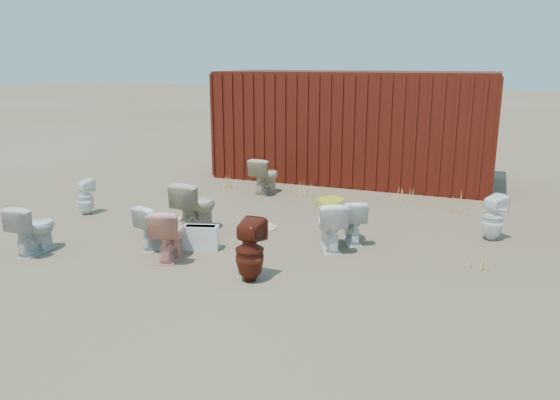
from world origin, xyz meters
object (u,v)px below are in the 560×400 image
at_px(toilet_front_a, 33,228).
at_px(toilet_front_c, 158,226).
at_px(toilet_back_beige_left, 196,206).
at_px(toilet_front_pink, 169,234).
at_px(toilet_front_maroon, 250,251).
at_px(toilet_back_yellowlid, 330,225).
at_px(loose_tank, 201,238).
at_px(toilet_back_beige_right, 265,176).
at_px(toilet_back_a, 85,197).
at_px(toilet_back_e, 493,217).
at_px(toilet_front_e, 352,220).
at_px(shipping_container, 355,126).

xyz_separation_m(toilet_front_a, toilet_front_c, (1.50, 0.82, -0.03)).
bearing_deg(toilet_back_beige_left, toilet_front_pink, 108.52).
xyz_separation_m(toilet_front_c, toilet_front_maroon, (1.73, -0.62, 0.06)).
xyz_separation_m(toilet_front_pink, toilet_front_c, (-0.40, 0.32, -0.03)).
bearing_deg(toilet_front_c, toilet_front_maroon, 176.88).
bearing_deg(toilet_back_yellowlid, loose_tank, -4.40).
xyz_separation_m(toilet_front_a, toilet_back_beige_right, (1.61, 4.46, 0.01)).
bearing_deg(toilet_back_a, toilet_back_beige_right, -121.28).
distance_m(toilet_front_c, toilet_back_e, 4.95).
bearing_deg(toilet_back_a, loose_tank, 173.26).
relative_size(toilet_front_maroon, loose_tank, 1.56).
distance_m(toilet_front_e, toilet_back_beige_right, 3.34).
bearing_deg(toilet_front_e, toilet_back_beige_right, -69.01).
bearing_deg(toilet_front_c, toilet_back_beige_right, -75.03).
distance_m(toilet_front_pink, toilet_back_a, 2.95).
relative_size(shipping_container, loose_tank, 12.00).
bearing_deg(toilet_front_e, toilet_front_a, 3.12).
relative_size(toilet_front_e, toilet_back_yellowlid, 0.92).
bearing_deg(toilet_back_a, toilet_back_yellowlid, -171.60).
bearing_deg(toilet_front_pink, toilet_back_a, -43.20).
bearing_deg(toilet_back_beige_left, toilet_front_c, 87.74).
xyz_separation_m(toilet_back_beige_left, toilet_back_yellowlid, (2.19, -0.00, -0.06)).
xyz_separation_m(toilet_front_a, toilet_back_a, (-0.72, 1.86, -0.04)).
distance_m(toilet_front_a, toilet_back_a, 2.00).
bearing_deg(toilet_front_pink, toilet_front_maroon, 151.70).
xyz_separation_m(toilet_front_e, toilet_back_beige_left, (-2.39, -0.44, 0.09)).
xyz_separation_m(toilet_front_pink, toilet_back_e, (4.05, 2.49, -0.01)).
bearing_deg(toilet_back_e, toilet_front_pink, 70.86).
bearing_deg(loose_tank, shipping_container, 64.81).
height_order(toilet_front_pink, toilet_back_yellowlid, toilet_front_pink).
relative_size(toilet_front_maroon, toilet_front_e, 1.19).
height_order(toilet_front_c, toilet_back_beige_left, toilet_back_beige_left).
xyz_separation_m(toilet_back_beige_right, toilet_back_e, (4.34, -1.47, -0.02)).
bearing_deg(toilet_front_maroon, toilet_back_yellowlid, -108.55).
distance_m(toilet_front_c, toilet_back_beige_right, 3.64).
relative_size(toilet_back_a, toilet_back_e, 0.90).
height_order(toilet_front_e, toilet_back_beige_right, toilet_back_beige_right).
bearing_deg(toilet_front_pink, toilet_front_e, -157.83).
xyz_separation_m(toilet_front_maroon, toilet_front_e, (0.78, 1.93, -0.06)).
bearing_deg(toilet_back_beige_left, loose_tank, 129.50).
xyz_separation_m(toilet_front_maroon, toilet_back_beige_right, (-1.62, 4.26, -0.02)).
xyz_separation_m(toilet_front_c, toilet_back_e, (4.45, 2.16, 0.02)).
bearing_deg(toilet_front_e, toilet_back_e, 178.80).
bearing_deg(toilet_back_beige_right, toilet_back_beige_left, 97.11).
height_order(toilet_front_c, toilet_back_yellowlid, toilet_back_yellowlid).
relative_size(toilet_front_maroon, toilet_back_beige_left, 0.94).
bearing_deg(toilet_back_e, toilet_front_a, 65.96).
bearing_deg(toilet_front_maroon, toilet_back_e, -131.91).
height_order(shipping_container, toilet_back_beige_right, shipping_container).
distance_m(toilet_back_yellowlid, loose_tank, 1.85).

